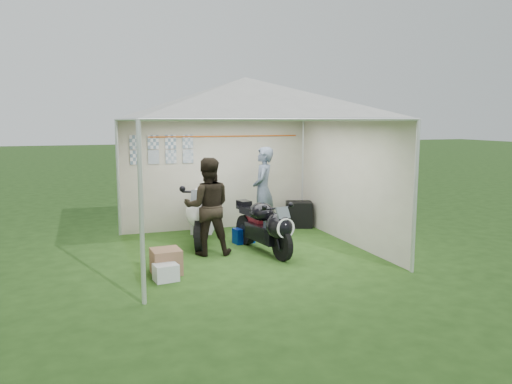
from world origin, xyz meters
The scene contains 11 objects.
ground centered at (0.00, 0.00, 0.00)m, with size 80.00×80.00×0.00m, color #204013.
canopy_tent centered at (0.00, 0.03, 2.58)m, with size 5.66×5.66×3.00m.
motorcycle_white centered at (-0.56, 0.83, 0.61)m, with size 1.05×2.14×1.09m.
motorcycle_black centered at (0.28, -0.25, 0.50)m, with size 0.59×1.81×0.90m.
paddock_stand centered at (0.14, 0.56, 0.14)m, with size 0.38×0.24×0.28m, color #092FB9.
person_dark_jacket centered at (-0.68, 0.01, 0.83)m, with size 0.81×0.63×1.67m, color black.
person_blue_jacket centered at (0.77, 1.24, 0.88)m, with size 0.64×0.42×1.75m, color slate.
equipment_box centered at (1.70, 1.52, 0.27)m, with size 0.55×0.44×0.55m, color black.
crate_0 centered at (-1.47, -0.64, 0.14)m, with size 0.41×0.32×0.28m, color silver.
crate_1 centered at (-1.54, -0.85, 0.19)m, with size 0.42×0.42×0.38m, color brown.
crate_2 centered at (-1.60, -1.18, 0.12)m, with size 0.33×0.28×0.24m, color silver.
Camera 1 is at (-2.65, -8.13, 2.30)m, focal length 35.00 mm.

